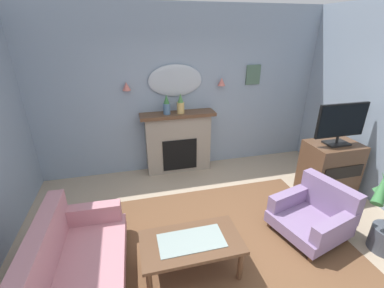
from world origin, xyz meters
TOP-DOWN VIEW (x-y plane):
  - floor at (0.00, 0.00)m, footprint 6.26×5.82m
  - wall_back at (0.00, 2.46)m, footprint 6.26×0.10m
  - patterned_rug at (0.00, 0.20)m, footprint 3.20×2.40m
  - fireplace at (-0.15, 2.24)m, footprint 1.36×0.36m
  - mantel_vase_right at (-0.35, 2.21)m, footprint 0.12×0.12m
  - mantel_vase_centre at (-0.10, 2.21)m, footprint 0.13×0.13m
  - wall_mirror at (-0.15, 2.38)m, footprint 0.96×0.06m
  - wall_sconce_left at (-1.00, 2.33)m, footprint 0.14×0.14m
  - wall_sconce_right at (0.70, 2.33)m, footprint 0.14×0.14m
  - framed_picture at (1.35, 2.39)m, footprint 0.28×0.03m
  - coffee_table at (-0.49, -0.11)m, footprint 1.10×0.60m
  - floral_couch at (-1.74, -0.09)m, footprint 0.92×1.74m
  - armchair_by_coffee_table at (1.25, 0.09)m, footprint 1.00×0.98m
  - tv_cabinet at (2.08, 0.85)m, footprint 0.80×0.57m
  - tv_flatscreen at (2.08, 0.83)m, footprint 0.84×0.24m

SIDE VIEW (x-z plane):
  - floor at x=0.00m, z-range -0.10..0.00m
  - patterned_rug at x=0.00m, z-range 0.00..0.01m
  - armchair_by_coffee_table at x=1.25m, z-range -0.05..0.66m
  - floral_couch at x=-1.74m, z-range -0.06..0.70m
  - coffee_table at x=-0.49m, z-range 0.16..0.61m
  - tv_cabinet at x=2.08m, z-range 0.00..0.90m
  - fireplace at x=-0.15m, z-range -0.01..1.15m
  - tv_flatscreen at x=2.08m, z-range 0.92..1.57m
  - mantel_vase_centre at x=-0.10m, z-range 1.14..1.49m
  - mantel_vase_right at x=-0.35m, z-range 1.14..1.49m
  - wall_back at x=0.00m, z-range 0.00..2.96m
  - wall_sconce_left at x=-1.00m, z-range 1.59..1.73m
  - wall_sconce_right at x=0.70m, z-range 1.59..1.73m
  - wall_mirror at x=-0.15m, z-range 1.43..1.99m
  - framed_picture at x=1.35m, z-range 1.57..1.93m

